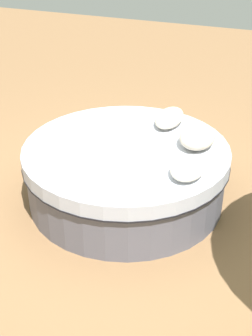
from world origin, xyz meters
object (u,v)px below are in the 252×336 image
object	(u,v)px
throw_pillow_0	(188,168)
throw_pillow_2	(169,118)
throw_pillow_1	(198,136)
round_bed	(126,173)

from	to	relation	value
throw_pillow_0	throw_pillow_2	xyz separation A→B (m)	(1.01, 0.48, 0.00)
throw_pillow_0	throw_pillow_2	distance (m)	1.12
throw_pillow_0	throw_pillow_1	bearing A→B (deg)	5.50
round_bed	throw_pillow_1	world-z (taller)	throw_pillow_1
throw_pillow_1	throw_pillow_2	size ratio (longest dim) A/B	0.90
throw_pillow_0	round_bed	bearing A→B (deg)	67.54
round_bed	throw_pillow_2	size ratio (longest dim) A/B	3.91
throw_pillow_2	round_bed	bearing A→B (deg)	160.28
round_bed	throw_pillow_1	xyz separation A→B (m)	(0.30, -0.68, 0.42)
throw_pillow_1	throw_pillow_2	world-z (taller)	throw_pillow_1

